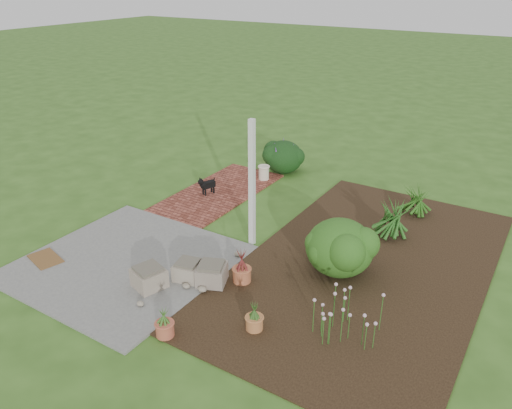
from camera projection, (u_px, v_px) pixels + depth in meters
The scene contains 19 objects.
ground at pixel (237, 242), 9.85m from camera, with size 80.00×80.00×0.00m, color #345A1C.
concrete_patio at pixel (126, 263), 9.10m from camera, with size 3.50×3.50×0.04m, color slate.
brick_path at pixel (219, 192), 12.00m from camera, with size 1.60×3.50×0.04m, color maroon.
garden_bed at pixel (366, 265), 9.02m from camera, with size 4.00×7.00×0.03m, color black.
veranda_post at pixel (252, 185), 9.25m from camera, with size 0.10×0.10×2.50m, color white.
stone_trough_near at pixel (149, 278), 8.32m from camera, with size 0.48×0.48×0.32m, color #77675B.
stone_trough_mid at pixel (212, 274), 8.42m from camera, with size 0.47×0.47×0.31m, color #796B5E.
stone_trough_far at pixel (188, 271), 8.55m from camera, with size 0.43×0.43×0.28m, color gray.
coir_doormat at pixel (45, 259), 9.17m from camera, with size 0.68×0.43×0.02m, color brown.
black_dog at pixel (207, 184), 11.74m from camera, with size 0.26×0.47×0.42m.
cream_ceramic_urn at pixel (264, 173), 12.62m from camera, with size 0.26×0.26×0.35m, color beige.
evergreen_shrub at pixel (340, 246), 8.62m from camera, with size 1.18×1.18×1.01m, color #103F14.
agapanthus_clump_back at pixel (392, 215), 9.83m from camera, with size 0.98×0.98×0.89m, color #154216, non-canonical shape.
agapanthus_clump_front at pixel (416, 198), 10.75m from camera, with size 0.83×0.83×0.74m, color #143F0E, non-canonical shape.
pink_flower_patch at pixel (347, 317), 7.15m from camera, with size 0.97×0.97×0.62m, color #113D0F, non-canonical shape.
terracotta_pot_bronze at pixel (242, 275), 8.49m from camera, with size 0.31×0.31×0.25m, color #B6633D.
terracotta_pot_small_left at pixel (254, 323), 7.36m from camera, with size 0.26×0.26×0.21m, color #B9723E.
terracotta_pot_small_right at pixel (165, 329), 7.22m from camera, with size 0.27×0.27×0.22m, color #B5563D.
purple_flowering_bush at pixel (283, 156), 13.11m from camera, with size 1.02×1.02×0.86m, color black.
Camera 1 is at (4.90, -7.08, 4.84)m, focal length 35.00 mm.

